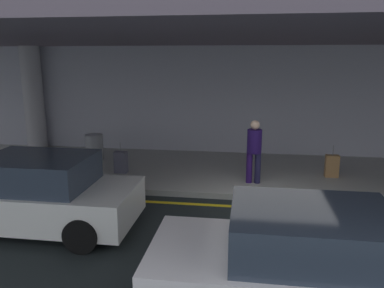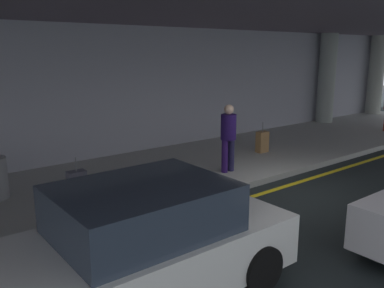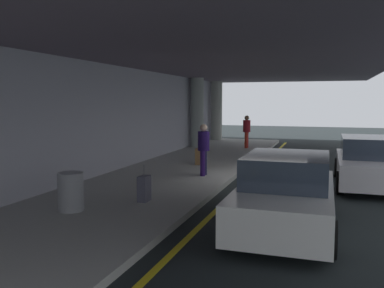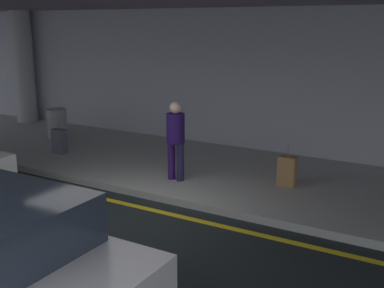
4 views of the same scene
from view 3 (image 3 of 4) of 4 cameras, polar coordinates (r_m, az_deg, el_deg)
The scene contains 14 objects.
ground_plane at distance 13.23m, azimuth 10.10°, elevation -5.28°, with size 60.00×60.00×0.00m, color black.
sidewalk at distance 13.99m, azimuth -2.60°, elevation -4.27°, with size 26.00×4.20×0.15m, color #A7A9A3.
lane_stripe_yellow at distance 13.33m, azimuth 7.58°, elevation -5.14°, with size 26.00×0.14×0.01m, color yellow.
support_column_center at distance 21.89m, azimuth 0.74°, elevation 4.44°, with size 0.69×0.69×3.65m, color #A1AAA3.
support_column_right_mid at distance 25.73m, azimuth 3.44°, elevation 4.67°, with size 0.69×0.69×3.65m, color #ABAFA3.
ceiling_overhang at distance 13.67m, azimuth -0.67°, elevation 11.80°, with size 28.00×13.20×0.30m, color slate.
terminal_back_wall at distance 14.74m, azimuth -10.84°, elevation 3.30°, with size 26.00×0.30×3.80m, color #A8A9B7.
car_white at distance 13.40m, azimuth 23.50°, elevation -2.46°, with size 4.10×1.92×1.50m.
car_white_no2 at distance 8.47m, azimuth 12.97°, elevation -6.80°, with size 4.10×1.92×1.50m.
traveler_with_luggage at distance 21.41m, azimuth 7.63°, elevation 2.05°, with size 0.38×0.38×1.68m.
person_waiting_for_ride at distance 13.26m, azimuth 1.63°, elevation -0.30°, with size 0.38×0.38×1.68m.
suitcase_upright_primary at distance 10.01m, azimuth -6.69°, elevation -6.19°, with size 0.36×0.22×0.90m.
suitcase_upright_secondary at distance 15.64m, azimuth 1.00°, elevation -1.74°, with size 0.36×0.22×0.90m.
trash_bin_steel at distance 9.48m, azimuth -16.55°, elevation -6.38°, with size 0.56×0.56×0.85m, color gray.
Camera 3 is at (-12.85, -1.83, 2.57)m, focal length 38.25 mm.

